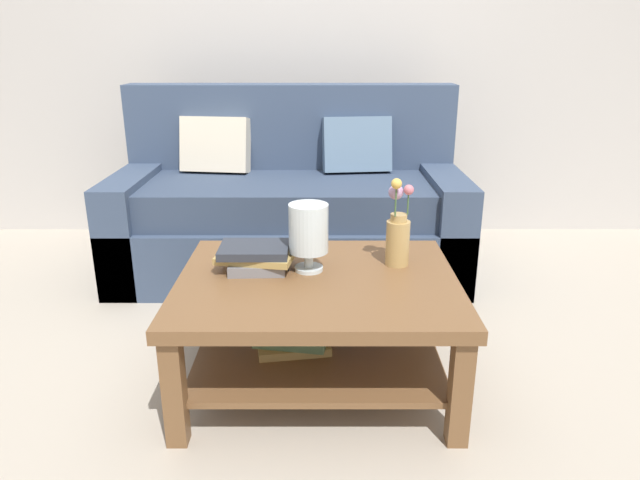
% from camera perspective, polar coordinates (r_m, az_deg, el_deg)
% --- Properties ---
extents(ground_plane, '(10.00, 10.00, 0.00)m').
position_cam_1_polar(ground_plane, '(2.74, -0.71, -9.32)').
color(ground_plane, '#ADA393').
extents(back_wall, '(6.40, 0.12, 2.70)m').
position_cam_1_polar(back_wall, '(4.05, -0.40, 19.81)').
color(back_wall, '#BCB7B2').
rests_on(back_wall, ground).
extents(couch, '(1.97, 0.90, 1.06)m').
position_cam_1_polar(couch, '(3.40, -2.75, 3.06)').
color(couch, '#384760').
rests_on(couch, ground).
extents(coffee_table, '(1.06, 0.86, 0.45)m').
position_cam_1_polar(coffee_table, '(2.24, -0.22, -6.80)').
color(coffee_table, brown).
rests_on(coffee_table, ground).
extents(book_stack_main, '(0.32, 0.23, 0.10)m').
position_cam_1_polar(book_stack_main, '(2.26, -6.15, -1.66)').
color(book_stack_main, slate).
rests_on(book_stack_main, coffee_table).
extents(glass_hurricane_vase, '(0.15, 0.15, 0.27)m').
position_cam_1_polar(glass_hurricane_vase, '(2.20, -0.86, 0.93)').
color(glass_hurricane_vase, silver).
rests_on(glass_hurricane_vase, coffee_table).
extents(flower_pitcher, '(0.10, 0.10, 0.36)m').
position_cam_1_polar(flower_pitcher, '(2.29, 7.95, 0.69)').
color(flower_pitcher, tan).
rests_on(flower_pitcher, coffee_table).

